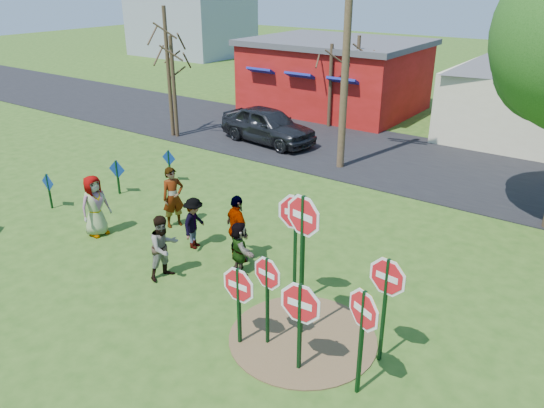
{
  "coord_description": "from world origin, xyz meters",
  "views": [
    {
      "loc": [
        9.4,
        -8.99,
        7.23
      ],
      "look_at": [
        1.78,
        1.66,
        1.54
      ],
      "focal_mm": 35.0,
      "sensor_mm": 36.0,
      "label": 1
    }
  ],
  "objects_px": {
    "stop_sign_d": "(387,285)",
    "utility_pole": "(347,41)",
    "stop_sign_a": "(239,291)",
    "person_a": "(95,206)",
    "stop_sign_c": "(303,235)",
    "suv": "(268,125)",
    "stop_sign_b": "(296,223)",
    "person_b": "(173,197)"
  },
  "relations": [
    {
      "from": "person_a",
      "to": "suv",
      "type": "relative_size",
      "value": 0.39
    },
    {
      "from": "person_a",
      "to": "suv",
      "type": "distance_m",
      "value": 10.7
    },
    {
      "from": "stop_sign_d",
      "to": "person_a",
      "type": "distance_m",
      "value": 9.39
    },
    {
      "from": "suv",
      "to": "utility_pole",
      "type": "xyz_separation_m",
      "value": [
        4.38,
        -1.03,
        4.09
      ]
    },
    {
      "from": "stop_sign_d",
      "to": "person_a",
      "type": "bearing_deg",
      "value": -175.33
    },
    {
      "from": "stop_sign_c",
      "to": "stop_sign_d",
      "type": "relative_size",
      "value": 1.38
    },
    {
      "from": "suv",
      "to": "stop_sign_b",
      "type": "bearing_deg",
      "value": -134.01
    },
    {
      "from": "stop_sign_d",
      "to": "utility_pole",
      "type": "distance_m",
      "value": 12.16
    },
    {
      "from": "stop_sign_a",
      "to": "utility_pole",
      "type": "distance_m",
      "value": 12.26
    },
    {
      "from": "stop_sign_a",
      "to": "suv",
      "type": "distance_m",
      "value": 14.59
    },
    {
      "from": "stop_sign_a",
      "to": "suv",
      "type": "bearing_deg",
      "value": 123.8
    },
    {
      "from": "stop_sign_a",
      "to": "utility_pole",
      "type": "relative_size",
      "value": 0.21
    },
    {
      "from": "stop_sign_a",
      "to": "person_a",
      "type": "xyz_separation_m",
      "value": [
        -6.7,
        1.53,
        -0.36
      ]
    },
    {
      "from": "person_a",
      "to": "stop_sign_d",
      "type": "bearing_deg",
      "value": -87.57
    },
    {
      "from": "person_b",
      "to": "stop_sign_d",
      "type": "bearing_deg",
      "value": -82.83
    },
    {
      "from": "stop_sign_a",
      "to": "stop_sign_c",
      "type": "relative_size",
      "value": 0.57
    },
    {
      "from": "stop_sign_c",
      "to": "stop_sign_d",
      "type": "distance_m",
      "value": 1.9
    },
    {
      "from": "stop_sign_c",
      "to": "suv",
      "type": "relative_size",
      "value": 0.72
    },
    {
      "from": "stop_sign_b",
      "to": "person_b",
      "type": "bearing_deg",
      "value": 151.34
    },
    {
      "from": "stop_sign_b",
      "to": "person_a",
      "type": "xyz_separation_m",
      "value": [
        -6.85,
        -0.34,
        -1.21
      ]
    },
    {
      "from": "stop_sign_a",
      "to": "stop_sign_b",
      "type": "distance_m",
      "value": 2.06
    },
    {
      "from": "person_a",
      "to": "suv",
      "type": "bearing_deg",
      "value": 11.62
    },
    {
      "from": "stop_sign_a",
      "to": "suv",
      "type": "xyz_separation_m",
      "value": [
        -8.08,
        12.14,
        -0.45
      ]
    },
    {
      "from": "stop_sign_a",
      "to": "person_a",
      "type": "distance_m",
      "value": 6.89
    },
    {
      "from": "stop_sign_a",
      "to": "stop_sign_d",
      "type": "relative_size",
      "value": 0.79
    },
    {
      "from": "person_a",
      "to": "person_b",
      "type": "relative_size",
      "value": 0.98
    },
    {
      "from": "stop_sign_d",
      "to": "stop_sign_a",
      "type": "bearing_deg",
      "value": -148.48
    },
    {
      "from": "stop_sign_a",
      "to": "stop_sign_b",
      "type": "relative_size",
      "value": 0.66
    },
    {
      "from": "stop_sign_b",
      "to": "person_b",
      "type": "height_order",
      "value": "stop_sign_b"
    },
    {
      "from": "utility_pole",
      "to": "person_b",
      "type": "bearing_deg",
      "value": -101.29
    },
    {
      "from": "stop_sign_b",
      "to": "utility_pole",
      "type": "distance_m",
      "value": 10.39
    },
    {
      "from": "stop_sign_b",
      "to": "stop_sign_a",
      "type": "bearing_deg",
      "value": -108.24
    },
    {
      "from": "suv",
      "to": "stop_sign_a",
      "type": "bearing_deg",
      "value": -139.07
    },
    {
      "from": "utility_pole",
      "to": "person_a",
      "type": "bearing_deg",
      "value": -107.43
    },
    {
      "from": "stop_sign_b",
      "to": "utility_pole",
      "type": "relative_size",
      "value": 0.32
    },
    {
      "from": "stop_sign_c",
      "to": "suv",
      "type": "xyz_separation_m",
      "value": [
        -8.96,
        11.14,
        -1.57
      ]
    },
    {
      "from": "utility_pole",
      "to": "stop_sign_d",
      "type": "bearing_deg",
      "value": -57.26
    },
    {
      "from": "stop_sign_b",
      "to": "stop_sign_d",
      "type": "distance_m",
      "value": 2.61
    },
    {
      "from": "stop_sign_c",
      "to": "stop_sign_d",
      "type": "xyz_separation_m",
      "value": [
        1.77,
        0.24,
        -0.66
      ]
    },
    {
      "from": "stop_sign_c",
      "to": "person_b",
      "type": "bearing_deg",
      "value": 170.0
    },
    {
      "from": "stop_sign_c",
      "to": "suv",
      "type": "height_order",
      "value": "stop_sign_c"
    },
    {
      "from": "person_a",
      "to": "stop_sign_a",
      "type": "bearing_deg",
      "value": -98.64
    }
  ]
}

